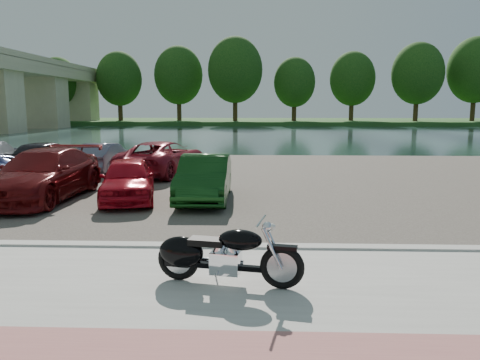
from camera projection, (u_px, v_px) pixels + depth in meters
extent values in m
plane|color=#595447|center=(230.00, 291.00, 7.24)|extent=(200.00, 200.00, 0.00)
cube|color=#A5A39B|center=(226.00, 317.00, 6.25)|extent=(60.00, 6.00, 0.10)
cube|color=#A5A39B|center=(236.00, 248.00, 9.20)|extent=(60.00, 0.30, 0.14)
cube|color=#423C35|center=(247.00, 180.00, 18.09)|extent=(60.00, 18.00, 0.04)
cube|color=#192D2D|center=(253.00, 135.00, 46.72)|extent=(120.00, 40.00, 0.00)
cube|color=#204D1B|center=(255.00, 122.00, 78.26)|extent=(120.00, 24.00, 0.60)
cube|color=tan|center=(40.00, 100.00, 61.02)|extent=(6.00, 4.00, 7.20)
cube|color=tan|center=(76.00, 101.00, 72.86)|extent=(6.00, 4.00, 7.20)
cylinder|color=#372714|center=(60.00, 106.00, 71.67)|extent=(0.70, 0.70, 4.50)
ellipsoid|color=#0E330E|center=(58.00, 82.00, 71.11)|extent=(6.30, 6.30, 7.56)
cylinder|color=#372714|center=(120.00, 105.00, 72.68)|extent=(0.70, 0.70, 4.95)
ellipsoid|color=#0E330E|center=(119.00, 79.00, 72.06)|extent=(6.93, 6.93, 8.32)
cylinder|color=#372714|center=(179.00, 103.00, 73.70)|extent=(0.70, 0.70, 5.40)
ellipsoid|color=#0E330E|center=(179.00, 75.00, 73.02)|extent=(7.56, 7.56, 9.07)
cylinder|color=#372714|center=(235.00, 102.00, 70.56)|extent=(0.70, 0.70, 5.85)
ellipsoid|color=#0E330E|center=(235.00, 70.00, 69.83)|extent=(8.19, 8.19, 9.83)
cylinder|color=#372714|center=(294.00, 106.00, 71.72)|extent=(0.70, 0.70, 4.50)
ellipsoid|color=#0E330E|center=(295.00, 82.00, 71.16)|extent=(6.30, 6.30, 7.56)
cylinder|color=#372714|center=(351.00, 105.00, 72.73)|extent=(0.70, 0.70, 4.95)
ellipsoid|color=#0E330E|center=(352.00, 79.00, 72.11)|extent=(6.93, 6.93, 8.32)
cylinder|color=#372714|center=(416.00, 103.00, 69.60)|extent=(0.70, 0.70, 5.40)
ellipsoid|color=#0E330E|center=(418.00, 73.00, 68.92)|extent=(7.56, 7.56, 9.07)
cylinder|color=#372714|center=(473.00, 102.00, 70.61)|extent=(0.70, 0.70, 5.85)
ellipsoid|color=#0E330E|center=(476.00, 70.00, 69.88)|extent=(8.19, 8.19, 9.83)
torus|color=black|center=(282.00, 267.00, 7.02)|extent=(0.69, 0.25, 0.68)
torus|color=black|center=(178.00, 259.00, 7.39)|extent=(0.69, 0.25, 0.68)
cylinder|color=#B2B2B7|center=(282.00, 267.00, 7.02)|extent=(0.46, 0.15, 0.46)
cylinder|color=#B2B2B7|center=(178.00, 259.00, 7.39)|extent=(0.46, 0.15, 0.46)
cylinder|color=silver|center=(272.00, 249.00, 6.91)|extent=(0.33, 0.11, 0.63)
cylinder|color=silver|center=(274.00, 245.00, 7.10)|extent=(0.33, 0.11, 0.63)
cylinder|color=silver|center=(261.00, 221.00, 6.99)|extent=(0.18, 0.74, 0.04)
sphere|color=silver|center=(267.00, 227.00, 6.98)|extent=(0.19, 0.19, 0.16)
sphere|color=silver|center=(272.00, 227.00, 6.96)|extent=(0.13, 0.13, 0.11)
cube|color=black|center=(282.00, 247.00, 6.97)|extent=(0.47, 0.22, 0.06)
cube|color=black|center=(229.00, 267.00, 7.21)|extent=(1.20, 0.32, 0.08)
cube|color=silver|center=(226.00, 262.00, 7.21)|extent=(0.50, 0.40, 0.34)
cylinder|color=silver|center=(232.00, 250.00, 7.16)|extent=(0.27, 0.22, 0.27)
cylinder|color=silver|center=(219.00, 249.00, 7.21)|extent=(0.27, 0.22, 0.27)
ellipsoid|color=black|center=(240.00, 240.00, 7.11)|extent=(0.74, 0.48, 0.32)
cube|color=black|center=(207.00, 242.00, 7.23)|extent=(0.59, 0.38, 0.10)
ellipsoid|color=black|center=(181.00, 252.00, 7.36)|extent=(0.78, 0.47, 0.50)
cube|color=black|center=(178.00, 256.00, 7.38)|extent=(0.43, 0.25, 0.30)
cylinder|color=silver|center=(210.00, 265.00, 7.45)|extent=(1.10, 0.29, 0.09)
cylinder|color=silver|center=(210.00, 261.00, 7.44)|extent=(1.10, 0.29, 0.09)
cylinder|color=#B2B2B7|center=(217.00, 279.00, 7.10)|extent=(0.05, 0.14, 0.22)
imported|color=#5B0D0E|center=(43.00, 175.00, 14.07)|extent=(2.29, 5.27, 1.51)
imported|color=#A90B19|center=(128.00, 179.00, 13.91)|extent=(2.28, 3.99, 1.28)
imported|color=#103C12|center=(205.00, 178.00, 13.97)|extent=(1.49, 4.12, 1.35)
imported|color=black|center=(46.00, 156.00, 20.00)|extent=(2.12, 4.22, 1.38)
imported|color=slate|center=(104.00, 157.00, 19.95)|extent=(1.46, 3.86, 1.26)
imported|color=maroon|center=(162.00, 158.00, 19.29)|extent=(3.36, 5.36, 1.38)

